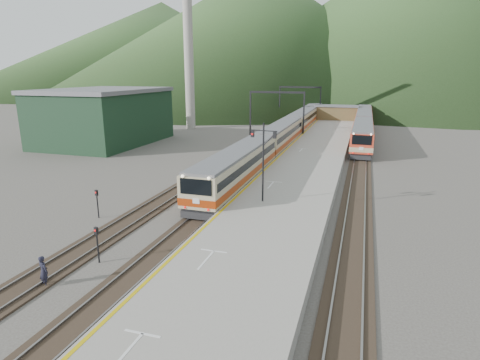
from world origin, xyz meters
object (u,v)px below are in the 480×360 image
(worker, at_px, (44,271))
(main_train, at_px, (293,126))
(signal_mast, at_px, (263,154))
(second_train, at_px, (364,120))

(worker, bearing_deg, main_train, -75.33)
(worker, bearing_deg, signal_mast, -100.36)
(main_train, bearing_deg, second_train, 50.48)
(main_train, xyz_separation_m, worker, (-4.05, -53.09, -1.23))
(main_train, bearing_deg, signal_mast, -83.71)
(second_train, relative_size, signal_mast, 9.53)
(worker, bearing_deg, second_train, -84.03)
(signal_mast, distance_m, worker, 17.34)
(signal_mast, bearing_deg, worker, -119.39)
(second_train, xyz_separation_m, signal_mast, (-7.27, -52.33, 2.85))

